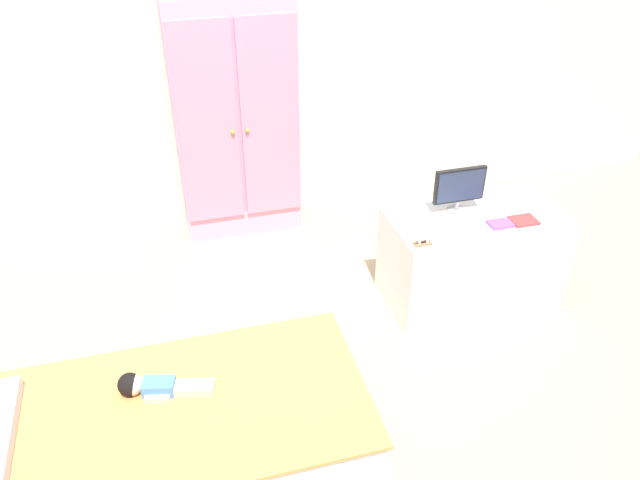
{
  "coord_description": "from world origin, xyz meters",
  "views": [
    {
      "loc": [
        -0.42,
        -2.1,
        2.19
      ],
      "look_at": [
        0.26,
        0.32,
        0.54
      ],
      "focal_mm": 35.16,
      "sensor_mm": 36.0,
      "label": 1
    }
  ],
  "objects_px": {
    "bed": "(157,434)",
    "book_purple": "(500,224)",
    "rocking_horse_toy": "(425,236)",
    "book_red": "(524,220)",
    "tv_stand": "(471,258)",
    "tv_monitor": "(460,187)",
    "wardrobe": "(237,122)",
    "doll": "(148,386)"
  },
  "relations": [
    {
      "from": "tv_stand",
      "to": "book_red",
      "type": "relative_size",
      "value": 6.84
    },
    {
      "from": "wardrobe",
      "to": "bed",
      "type": "bearing_deg",
      "value": -110.98
    },
    {
      "from": "bed",
      "to": "tv_stand",
      "type": "bearing_deg",
      "value": 20.12
    },
    {
      "from": "bed",
      "to": "tv_stand",
      "type": "relative_size",
      "value": 1.92
    },
    {
      "from": "tv_monitor",
      "to": "book_red",
      "type": "distance_m",
      "value": 0.37
    },
    {
      "from": "book_purple",
      "to": "tv_monitor",
      "type": "bearing_deg",
      "value": 128.62
    },
    {
      "from": "tv_stand",
      "to": "tv_monitor",
      "type": "bearing_deg",
      "value": 135.49
    },
    {
      "from": "rocking_horse_toy",
      "to": "tv_stand",
      "type": "bearing_deg",
      "value": 23.89
    },
    {
      "from": "rocking_horse_toy",
      "to": "book_purple",
      "type": "bearing_deg",
      "value": 7.48
    },
    {
      "from": "tv_stand",
      "to": "book_purple",
      "type": "distance_m",
      "value": 0.3
    },
    {
      "from": "tv_monitor",
      "to": "rocking_horse_toy",
      "type": "distance_m",
      "value": 0.39
    },
    {
      "from": "bed",
      "to": "tv_stand",
      "type": "height_order",
      "value": "tv_stand"
    },
    {
      "from": "bed",
      "to": "wardrobe",
      "type": "height_order",
      "value": "wardrobe"
    },
    {
      "from": "tv_stand",
      "to": "book_purple",
      "type": "xyz_separation_m",
      "value": [
        0.07,
        -0.11,
        0.27
      ]
    },
    {
      "from": "tv_stand",
      "to": "tv_monitor",
      "type": "xyz_separation_m",
      "value": [
        -0.08,
        0.08,
        0.4
      ]
    },
    {
      "from": "bed",
      "to": "book_purple",
      "type": "bearing_deg",
      "value": 16.28
    },
    {
      "from": "bed",
      "to": "book_red",
      "type": "xyz_separation_m",
      "value": [
        1.92,
        0.52,
        0.4
      ]
    },
    {
      "from": "wardrobe",
      "to": "book_purple",
      "type": "relative_size",
      "value": 12.24
    },
    {
      "from": "rocking_horse_toy",
      "to": "book_purple",
      "type": "relative_size",
      "value": 0.91
    },
    {
      "from": "wardrobe",
      "to": "rocking_horse_toy",
      "type": "relative_size",
      "value": 13.5
    },
    {
      "from": "book_red",
      "to": "bed",
      "type": "bearing_deg",
      "value": -164.79
    },
    {
      "from": "bed",
      "to": "doll",
      "type": "bearing_deg",
      "value": 94.38
    },
    {
      "from": "bed",
      "to": "book_purple",
      "type": "height_order",
      "value": "book_purple"
    },
    {
      "from": "bed",
      "to": "rocking_horse_toy",
      "type": "bearing_deg",
      "value": 19.03
    },
    {
      "from": "tv_stand",
      "to": "book_purple",
      "type": "relative_size",
      "value": 7.58
    },
    {
      "from": "rocking_horse_toy",
      "to": "book_red",
      "type": "bearing_deg",
      "value": 5.77
    },
    {
      "from": "bed",
      "to": "rocking_horse_toy",
      "type": "relative_size",
      "value": 16.06
    },
    {
      "from": "bed",
      "to": "book_purple",
      "type": "xyz_separation_m",
      "value": [
        1.78,
        0.52,
        0.41
      ]
    },
    {
      "from": "tv_stand",
      "to": "rocking_horse_toy",
      "type": "distance_m",
      "value": 0.51
    },
    {
      "from": "tv_monitor",
      "to": "book_red",
      "type": "bearing_deg",
      "value": -33.76
    },
    {
      "from": "bed",
      "to": "tv_stand",
      "type": "xyz_separation_m",
      "value": [
        1.72,
        0.63,
        0.14
      ]
    },
    {
      "from": "doll",
      "to": "book_purple",
      "type": "bearing_deg",
      "value": 12.6
    },
    {
      "from": "tv_stand",
      "to": "rocking_horse_toy",
      "type": "xyz_separation_m",
      "value": [
        -0.37,
        -0.17,
        0.31
      ]
    },
    {
      "from": "tv_monitor",
      "to": "book_purple",
      "type": "relative_size",
      "value": 2.29
    },
    {
      "from": "bed",
      "to": "book_red",
      "type": "bearing_deg",
      "value": 15.21
    },
    {
      "from": "bed",
      "to": "book_red",
      "type": "height_order",
      "value": "book_red"
    },
    {
      "from": "doll",
      "to": "rocking_horse_toy",
      "type": "bearing_deg",
      "value": 14.24
    },
    {
      "from": "bed",
      "to": "doll",
      "type": "xyz_separation_m",
      "value": [
        -0.01,
        0.12,
        0.16
      ]
    },
    {
      "from": "bed",
      "to": "tv_stand",
      "type": "distance_m",
      "value": 1.83
    },
    {
      "from": "wardrobe",
      "to": "book_red",
      "type": "height_order",
      "value": "wardrobe"
    },
    {
      "from": "bed",
      "to": "tv_monitor",
      "type": "bearing_deg",
      "value": 23.5
    },
    {
      "from": "bed",
      "to": "doll",
      "type": "height_order",
      "value": "doll"
    }
  ]
}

